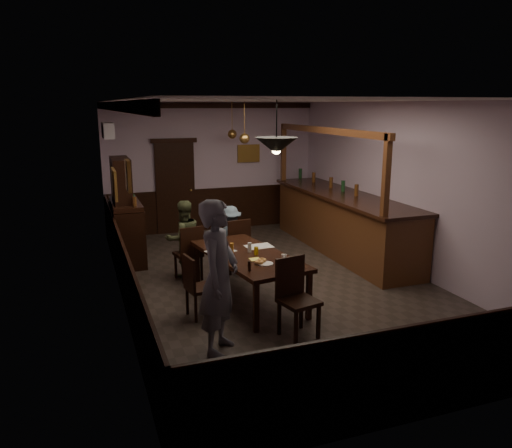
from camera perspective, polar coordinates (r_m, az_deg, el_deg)
name	(u,v)px	position (r m, az deg, el deg)	size (l,w,h in m)	color
room	(275,196)	(8.13, 2.22, 3.27)	(5.01, 8.01, 3.01)	#2D2621
dining_table	(248,258)	(7.55, -0.92, -3.88)	(1.33, 2.33, 0.75)	black
chair_far_left	(190,251)	(8.53, -7.58, -3.06)	(0.49, 0.49, 0.96)	black
chair_far_right	(237,243)	(8.87, -2.19, -2.21)	(0.47, 0.47, 0.99)	black
chair_near	(295,293)	(6.52, 4.49, -7.91)	(0.54, 0.54, 1.03)	black
chair_side	(196,284)	(7.08, -6.83, -6.82)	(0.45, 0.45, 0.91)	black
person_standing	(219,277)	(5.97, -4.26, -6.11)	(0.69, 0.45, 1.89)	slate
person_seated_left	(184,239)	(8.74, -8.29, -1.68)	(0.66, 0.51, 1.35)	#454D2E
person_seated_right	(230,237)	(9.11, -2.96, -1.54)	(0.75, 0.43, 1.16)	slate
newspaper_left	(221,251)	(7.67, -4.08, -3.12)	(0.42, 0.30, 0.01)	silver
newspaper_right	(259,246)	(7.90, 0.34, -2.57)	(0.42, 0.30, 0.01)	silver
napkin	(255,259)	(7.26, -0.11, -4.04)	(0.15, 0.15, 0.00)	#FFF05D
saucer	(285,260)	(7.21, 3.34, -4.18)	(0.15, 0.15, 0.01)	white
coffee_cup	(284,257)	(7.23, 3.23, -3.76)	(0.08, 0.08, 0.07)	white
pastry_plate	(266,264)	(7.05, 1.10, -4.56)	(0.22, 0.22, 0.01)	white
pastry_ring_a	(259,262)	(7.03, 0.36, -4.36)	(0.13, 0.13, 0.04)	#C68C47
pastry_ring_b	(262,260)	(7.12, 0.68, -4.14)	(0.13, 0.13, 0.04)	#C68C47
soda_can	(256,251)	(7.47, 0.02, -3.09)	(0.07, 0.07, 0.12)	yellow
beer_glass	(232,250)	(7.39, -2.79, -2.95)	(0.06, 0.06, 0.20)	#BF721E
water_glass	(250,247)	(7.59, -0.74, -2.69)	(0.06, 0.06, 0.15)	silver
pepper_mill	(249,266)	(6.75, -0.77, -4.83)	(0.04, 0.04, 0.14)	black
sideboard	(126,220)	(9.81, -14.67, 0.41)	(0.54, 1.50, 1.98)	black
bar_counter	(342,221)	(10.29, 9.82, 0.34)	(1.04, 4.49, 2.51)	#4C2214
door_back	(175,188)	(11.71, -9.20, 4.03)	(0.90, 0.06, 2.10)	black
ac_unit	(108,130)	(10.35, -16.58, 10.23)	(0.20, 0.85, 0.30)	white
picture_left_small	(128,176)	(5.90, -14.40, 5.36)	(0.04, 0.28, 0.36)	olive
picture_left_large	(114,184)	(8.33, -15.87, 4.41)	(0.04, 0.62, 0.48)	olive
picture_back	(249,153)	(12.08, -0.85, 8.07)	(0.55, 0.04, 0.42)	olive
pendant_iron	(276,146)	(6.53, 2.34, 8.92)	(0.56, 0.56, 0.69)	black
pendant_brass_mid	(244,139)	(9.81, -1.33, 9.73)	(0.20, 0.20, 0.81)	#BF8C3F
pendant_brass_far	(232,134)	(11.26, -2.74, 10.21)	(0.20, 0.20, 0.81)	#BF8C3F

